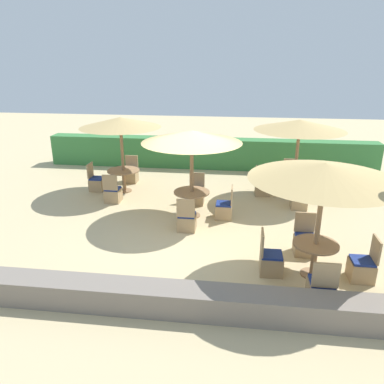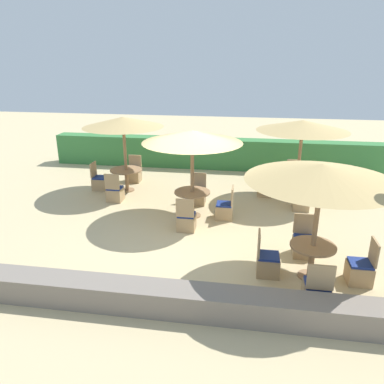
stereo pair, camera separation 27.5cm
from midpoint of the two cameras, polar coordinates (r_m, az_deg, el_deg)
ground_plane at (r=9.61m, az=0.27°, el=-6.26°), size 40.00×40.00×0.00m
hedge_row at (r=15.10m, az=3.77°, el=5.89°), size 13.00×0.70×1.20m
stone_border at (r=6.83m, az=-3.87°, el=-15.89°), size 10.00×0.56×0.49m
parasol_center at (r=9.93m, az=0.84°, el=8.40°), size 2.68×2.68×2.43m
round_table_center at (r=10.40m, az=0.80°, el=-0.80°), size 1.00×1.00×0.73m
patio_chair_center_north at (r=11.40m, az=1.57°, el=-0.53°), size 0.46×0.46×0.93m
patio_chair_center_south at (r=9.67m, az=-0.05°, el=-4.39°), size 0.46×0.46×0.93m
patio_chair_center_east at (r=10.40m, az=5.78°, el=-2.68°), size 0.46×0.46×0.93m
parasol_front_right at (r=7.37m, az=20.23°, el=2.76°), size 2.86×2.86×2.39m
round_table_front_right at (r=7.99m, az=18.79°, el=-8.86°), size 0.91×0.91×0.72m
patio_chair_front_right_south at (r=7.33m, az=19.48°, el=-14.20°), size 0.46×0.46×0.93m
patio_chair_front_right_north at (r=8.90m, az=17.44°, el=-7.64°), size 0.46×0.46×0.93m
patio_chair_front_right_west at (r=7.98m, az=12.37°, el=-10.49°), size 0.46×0.46×0.93m
patio_chair_front_right_east at (r=8.30m, az=25.14°, el=-10.78°), size 0.46×0.46×0.93m
parasol_back_right at (r=11.88m, az=17.16°, el=9.61°), size 2.76×2.76×2.47m
round_table_back_right at (r=12.27m, az=16.36°, el=1.74°), size 1.18×1.18×0.72m
patio_chair_back_right_west at (r=12.32m, az=11.54°, el=0.65°), size 0.46×0.46×0.93m
patio_chair_back_right_south at (r=11.41m, az=16.91°, el=-1.40°), size 0.46×0.46×0.93m
patio_chair_back_right_east at (r=12.60m, az=20.99°, el=0.12°), size 0.46×0.46×0.93m
patio_chair_back_right_north at (r=13.36m, az=15.73°, el=1.80°), size 0.46×0.46×0.93m
parasol_back_left at (r=12.21m, az=-9.81°, el=10.44°), size 2.58×2.58×2.47m
round_table_back_left at (r=12.60m, az=-9.36°, el=2.72°), size 1.06×1.06×0.74m
patio_chair_back_left_south at (r=11.82m, az=-11.01°, el=-0.16°), size 0.46×0.46×0.93m
patio_chair_back_left_west at (r=12.98m, az=-13.28°, el=1.50°), size 0.46×0.46×0.93m
patio_chair_back_left_north at (r=13.60m, az=-8.24°, el=2.67°), size 0.46×0.46×0.93m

